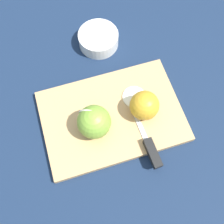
# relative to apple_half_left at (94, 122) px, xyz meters

# --- Properties ---
(ground_plane) EXTENTS (4.00, 4.00, 0.00)m
(ground_plane) POSITION_rel_apple_half_left_xyz_m (0.06, 0.01, -0.06)
(ground_plane) COLOR #14233D
(cutting_board) EXTENTS (0.42, 0.33, 0.02)m
(cutting_board) POSITION_rel_apple_half_left_xyz_m (0.06, 0.01, -0.05)
(cutting_board) COLOR tan
(cutting_board) RESTS_ON ground_plane
(apple_half_left) EXTENTS (0.09, 0.09, 0.09)m
(apple_half_left) POSITION_rel_apple_half_left_xyz_m (0.00, 0.00, 0.00)
(apple_half_left) COLOR olive
(apple_half_left) RESTS_ON cutting_board
(apple_half_right) EXTENTS (0.08, 0.08, 0.08)m
(apple_half_right) POSITION_rel_apple_half_left_xyz_m (0.13, -0.02, -0.00)
(apple_half_right) COLOR gold
(apple_half_right) RESTS_ON cutting_board
(knife) EXTENTS (0.05, 0.18, 0.02)m
(knife) POSITION_rel_apple_half_left_xyz_m (0.10, -0.13, -0.03)
(knife) COLOR silver
(knife) RESTS_ON cutting_board
(apple_slice) EXTENTS (0.07, 0.07, 0.00)m
(apple_slice) POSITION_rel_apple_half_left_xyz_m (0.14, 0.03, -0.04)
(apple_slice) COLOR #EFE5C6
(apple_slice) RESTS_ON cutting_board
(bowl) EXTENTS (0.12, 0.12, 0.04)m
(bowl) POSITION_rel_apple_half_left_xyz_m (0.14, 0.25, -0.04)
(bowl) COLOR silver
(bowl) RESTS_ON ground_plane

